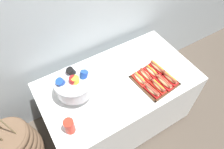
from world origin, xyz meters
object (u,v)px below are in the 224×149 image
(buffet_table, at_px, (118,102))
(punch_bowl, at_px, (74,84))
(hot_dog_6, at_px, (152,71))
(serving_tray, at_px, (154,81))
(cup_stack, at_px, (69,126))
(floor_vase, at_px, (15,146))
(hot_dog_5, at_px, (146,75))
(hot_dog_1, at_px, (158,86))
(hot_dog_2, at_px, (164,82))
(hot_dog_4, at_px, (140,79))
(hot_dog_7, at_px, (157,67))
(hot_dog_0, at_px, (152,91))
(hot_dog_3, at_px, (170,78))

(buffet_table, height_order, punch_bowl, punch_bowl)
(hot_dog_6, bearing_deg, serving_tray, -108.83)
(hot_dog_6, bearing_deg, punch_bowl, 167.66)
(hot_dog_6, distance_m, cup_stack, 0.91)
(floor_vase, bearing_deg, hot_dog_6, -10.38)
(hot_dog_5, xyz_separation_m, punch_bowl, (-0.64, 0.16, 0.11))
(hot_dog_5, bearing_deg, hot_dog_1, -84.39)
(hot_dog_2, bearing_deg, punch_bowl, 156.34)
(buffet_table, distance_m, floor_vase, 1.13)
(hot_dog_2, bearing_deg, hot_dog_4, 137.89)
(serving_tray, height_order, hot_dog_5, hot_dog_5)
(buffet_table, distance_m, hot_dog_7, 0.56)
(floor_vase, height_order, hot_dog_1, floor_vase)
(hot_dog_0, xyz_separation_m, cup_stack, (-0.77, 0.05, 0.04))
(hot_dog_2, bearing_deg, hot_dog_5, 120.06)
(buffet_table, distance_m, hot_dog_5, 0.47)
(floor_vase, relative_size, hot_dog_7, 5.41)
(hot_dog_5, bearing_deg, serving_tray, -59.94)
(serving_tray, height_order, hot_dog_0, hot_dog_0)
(hot_dog_0, distance_m, hot_dog_6, 0.22)
(floor_vase, distance_m, hot_dog_5, 1.48)
(hot_dog_4, xyz_separation_m, hot_dog_5, (0.07, 0.01, -0.00))
(hot_dog_0, height_order, hot_dog_4, same)
(buffet_table, relative_size, hot_dog_7, 7.84)
(floor_vase, bearing_deg, punch_bowl, -8.34)
(hot_dog_4, relative_size, hot_dog_5, 0.97)
(buffet_table, height_order, cup_stack, cup_stack)
(hot_dog_1, distance_m, cup_stack, 0.84)
(hot_dog_6, xyz_separation_m, punch_bowl, (-0.72, 0.16, 0.11))
(buffet_table, distance_m, cup_stack, 0.76)
(serving_tray, distance_m, hot_dog_6, 0.10)
(serving_tray, relative_size, hot_dog_5, 2.25)
(hot_dog_3, height_order, punch_bowl, punch_bowl)
(hot_dog_6, bearing_deg, floor_vase, 169.62)
(hot_dog_0, bearing_deg, hot_dog_5, 71.17)
(serving_tray, height_order, hot_dog_3, hot_dog_3)
(buffet_table, height_order, hot_dog_0, hot_dog_0)
(hot_dog_2, bearing_deg, hot_dog_0, -174.39)
(punch_bowl, bearing_deg, hot_dog_7, -10.70)
(cup_stack, bearing_deg, hot_dog_1, -2.87)
(buffet_table, height_order, hot_dog_2, hot_dog_2)
(hot_dog_2, relative_size, hot_dog_7, 0.99)
(hot_dog_1, bearing_deg, floor_vase, 162.39)
(buffet_table, relative_size, serving_tray, 3.79)
(floor_vase, relative_size, hot_dog_1, 6.07)
(buffet_table, relative_size, hot_dog_4, 8.80)
(hot_dog_4, relative_size, hot_dog_7, 0.89)
(hot_dog_0, relative_size, hot_dog_1, 1.01)
(buffet_table, distance_m, punch_bowl, 0.66)
(hot_dog_6, xyz_separation_m, cup_stack, (-0.90, -0.13, 0.04))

